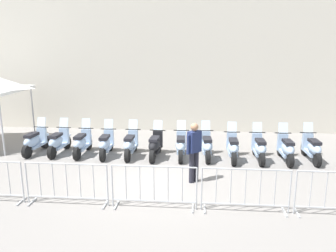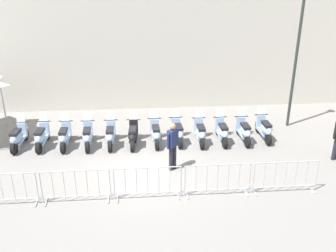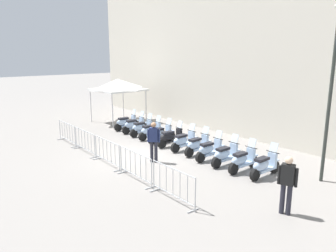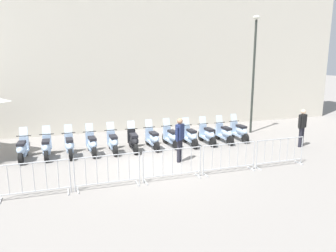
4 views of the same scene
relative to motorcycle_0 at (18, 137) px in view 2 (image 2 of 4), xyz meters
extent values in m
plane|color=gray|center=(4.73, -2.55, -0.45)|extent=(120.00, 120.00, 0.00)
cylinder|color=black|center=(0.10, 0.69, -0.21)|extent=(0.20, 0.49, 0.48)
cylinder|color=black|center=(-0.07, -0.53, -0.21)|extent=(0.20, 0.49, 0.48)
cube|color=#A8C1E0|center=(0.01, 0.08, -0.17)|extent=(0.40, 0.90, 0.10)
ellipsoid|color=#A8C1E0|center=(-0.03, -0.20, 0.07)|extent=(0.47, 0.88, 0.40)
cube|color=black|center=(-0.02, -0.17, 0.29)|extent=(0.36, 0.63, 0.10)
cube|color=#A8C1E0|center=(0.07, 0.51, 0.10)|extent=(0.36, 0.19, 0.60)
cylinder|color=black|center=(0.07, 0.51, 0.43)|extent=(0.56, 0.11, 0.04)
cube|color=silver|center=(0.08, 0.56, 0.61)|extent=(0.34, 0.18, 0.35)
cube|color=#A8C1E0|center=(0.10, 0.69, 0.06)|extent=(0.24, 0.34, 0.06)
cylinder|color=black|center=(0.96, 0.63, -0.21)|extent=(0.19, 0.49, 0.48)
cylinder|color=black|center=(0.83, -0.60, -0.21)|extent=(0.19, 0.49, 0.48)
cube|color=#A8C1E0|center=(0.90, 0.02, -0.17)|extent=(0.37, 0.89, 0.10)
ellipsoid|color=#A8C1E0|center=(0.87, -0.26, 0.07)|extent=(0.45, 0.87, 0.40)
cube|color=black|center=(0.87, -0.23, 0.29)|extent=(0.34, 0.63, 0.10)
cube|color=#A8C1E0|center=(0.94, 0.45, 0.10)|extent=(0.35, 0.18, 0.60)
cylinder|color=black|center=(0.94, 0.45, 0.43)|extent=(0.56, 0.10, 0.04)
cube|color=silver|center=(0.95, 0.50, 0.61)|extent=(0.33, 0.17, 0.35)
cube|color=#A8C1E0|center=(0.96, 0.63, 0.06)|extent=(0.23, 0.34, 0.06)
cylinder|color=black|center=(1.82, 0.52, -0.21)|extent=(0.17, 0.49, 0.48)
cylinder|color=black|center=(1.74, -0.71, -0.21)|extent=(0.17, 0.49, 0.48)
cube|color=#A8C1E0|center=(1.78, -0.09, -0.17)|extent=(0.34, 0.89, 0.10)
ellipsoid|color=#A8C1E0|center=(1.76, -0.37, 0.07)|extent=(0.42, 0.86, 0.40)
cube|color=black|center=(1.76, -0.34, 0.29)|extent=(0.32, 0.62, 0.10)
cube|color=#A8C1E0|center=(1.81, 0.34, 0.10)|extent=(0.35, 0.16, 0.60)
cylinder|color=black|center=(1.81, 0.34, 0.43)|extent=(0.56, 0.07, 0.04)
cube|color=silver|center=(1.81, 0.39, 0.61)|extent=(0.33, 0.16, 0.35)
cube|color=#A8C1E0|center=(1.82, 0.52, 0.06)|extent=(0.22, 0.33, 0.06)
cylinder|color=black|center=(2.68, 0.42, -0.21)|extent=(0.15, 0.48, 0.48)
cylinder|color=black|center=(2.65, -0.82, -0.21)|extent=(0.15, 0.48, 0.48)
cube|color=#A8C1E0|center=(2.67, -0.20, -0.17)|extent=(0.30, 0.87, 0.10)
ellipsoid|color=#A8C1E0|center=(2.66, -0.48, 0.07)|extent=(0.38, 0.85, 0.40)
cube|color=black|center=(2.66, -0.45, 0.29)|extent=(0.29, 0.61, 0.10)
cube|color=#A8C1E0|center=(2.68, 0.24, 0.10)|extent=(0.34, 0.15, 0.60)
cylinder|color=black|center=(2.68, 0.24, 0.43)|extent=(0.56, 0.05, 0.04)
cube|color=silver|center=(2.68, 0.28, 0.61)|extent=(0.32, 0.15, 0.35)
cube|color=#A8C1E0|center=(2.68, 0.42, 0.06)|extent=(0.21, 0.32, 0.06)
cylinder|color=black|center=(3.60, 0.36, -0.21)|extent=(0.17, 0.49, 0.48)
cylinder|color=black|center=(3.51, -0.88, -0.21)|extent=(0.17, 0.49, 0.48)
cube|color=#A8C1E0|center=(3.55, -0.26, -0.17)|extent=(0.34, 0.89, 0.10)
ellipsoid|color=#A8C1E0|center=(3.53, -0.54, 0.07)|extent=(0.42, 0.86, 0.40)
cube|color=black|center=(3.54, -0.51, 0.29)|extent=(0.32, 0.62, 0.10)
cube|color=#A8C1E0|center=(3.58, 0.17, 0.10)|extent=(0.35, 0.16, 0.60)
cylinder|color=black|center=(3.58, 0.17, 0.43)|extent=(0.56, 0.08, 0.04)
cube|color=silver|center=(3.59, 0.22, 0.61)|extent=(0.33, 0.16, 0.35)
cube|color=#A8C1E0|center=(3.60, 0.36, 0.06)|extent=(0.22, 0.33, 0.06)
cylinder|color=black|center=(4.52, 0.25, -0.21)|extent=(0.20, 0.49, 0.48)
cylinder|color=black|center=(4.36, -0.98, -0.21)|extent=(0.20, 0.49, 0.48)
cube|color=black|center=(4.44, -0.36, -0.17)|extent=(0.39, 0.90, 0.10)
ellipsoid|color=black|center=(4.40, -0.64, 0.07)|extent=(0.46, 0.88, 0.40)
cube|color=black|center=(4.41, -0.61, 0.29)|extent=(0.35, 0.63, 0.10)
cube|color=black|center=(4.49, 0.07, 0.10)|extent=(0.36, 0.18, 0.60)
cylinder|color=black|center=(4.49, 0.07, 0.43)|extent=(0.56, 0.11, 0.04)
cube|color=silver|center=(4.50, 0.12, 0.61)|extent=(0.34, 0.18, 0.35)
cube|color=black|center=(4.52, 0.25, 0.06)|extent=(0.24, 0.34, 0.06)
cylinder|color=black|center=(5.35, 0.26, -0.21)|extent=(0.16, 0.48, 0.48)
cylinder|color=black|center=(5.31, -0.98, -0.21)|extent=(0.16, 0.48, 0.48)
cube|color=#A8C1E0|center=(5.33, -0.36, -0.17)|extent=(0.31, 0.88, 0.10)
ellipsoid|color=#A8C1E0|center=(5.32, -0.64, 0.07)|extent=(0.39, 0.85, 0.40)
cube|color=black|center=(5.32, -0.61, 0.29)|extent=(0.30, 0.61, 0.10)
cube|color=#A8C1E0|center=(5.34, 0.07, 0.10)|extent=(0.34, 0.15, 0.60)
cylinder|color=black|center=(5.34, 0.07, 0.43)|extent=(0.56, 0.06, 0.04)
cube|color=silver|center=(5.35, 0.12, 0.61)|extent=(0.32, 0.15, 0.35)
cube|color=#A8C1E0|center=(5.35, 0.26, 0.06)|extent=(0.21, 0.33, 0.06)
cylinder|color=black|center=(6.22, 0.24, -0.21)|extent=(0.14, 0.48, 0.48)
cylinder|color=black|center=(6.22, -1.00, -0.21)|extent=(0.14, 0.48, 0.48)
cube|color=#A8C1E0|center=(6.22, -0.38, -0.17)|extent=(0.28, 0.87, 0.10)
ellipsoid|color=#A8C1E0|center=(6.22, -0.66, 0.07)|extent=(0.36, 0.84, 0.40)
cube|color=black|center=(6.22, -0.63, 0.29)|extent=(0.28, 0.60, 0.10)
cube|color=#A8C1E0|center=(6.22, 0.06, 0.10)|extent=(0.34, 0.14, 0.60)
cylinder|color=black|center=(6.22, 0.06, 0.43)|extent=(0.56, 0.04, 0.04)
cube|color=silver|center=(6.22, 0.11, 0.61)|extent=(0.32, 0.14, 0.35)
cube|color=#A8C1E0|center=(6.22, 0.24, 0.06)|extent=(0.20, 0.32, 0.06)
cylinder|color=black|center=(7.14, 0.05, -0.21)|extent=(0.18, 0.49, 0.48)
cylinder|color=black|center=(7.05, -1.19, -0.21)|extent=(0.18, 0.49, 0.48)
cube|color=#A8C1E0|center=(7.10, -0.57, -0.17)|extent=(0.35, 0.89, 0.10)
ellipsoid|color=#A8C1E0|center=(7.08, -0.85, 0.07)|extent=(0.42, 0.86, 0.40)
cube|color=black|center=(7.08, -0.82, 0.29)|extent=(0.32, 0.62, 0.10)
cube|color=#A8C1E0|center=(7.13, -0.14, 0.10)|extent=(0.35, 0.17, 0.60)
cylinder|color=black|center=(7.13, -0.14, 0.43)|extent=(0.56, 0.08, 0.04)
cube|color=silver|center=(7.13, -0.09, 0.61)|extent=(0.33, 0.16, 0.35)
cube|color=#A8C1E0|center=(7.14, 0.05, 0.06)|extent=(0.22, 0.33, 0.06)
cylinder|color=black|center=(8.02, 0.00, -0.21)|extent=(0.17, 0.49, 0.48)
cylinder|color=black|center=(7.95, -1.23, -0.21)|extent=(0.17, 0.49, 0.48)
cube|color=#A8C1E0|center=(7.99, -0.62, -0.17)|extent=(0.33, 0.88, 0.10)
ellipsoid|color=#A8C1E0|center=(7.97, -0.89, 0.07)|extent=(0.41, 0.86, 0.40)
cube|color=black|center=(7.97, -0.86, 0.29)|extent=(0.32, 0.62, 0.10)
cube|color=#A8C1E0|center=(8.01, -0.18, 0.10)|extent=(0.35, 0.16, 0.60)
cylinder|color=black|center=(8.01, -0.18, 0.43)|extent=(0.56, 0.07, 0.04)
cube|color=silver|center=(8.02, -0.13, 0.61)|extent=(0.33, 0.16, 0.35)
cube|color=#A8C1E0|center=(8.02, 0.00, 0.06)|extent=(0.22, 0.33, 0.06)
cylinder|color=black|center=(8.91, -0.07, -0.21)|extent=(0.17, 0.49, 0.48)
cylinder|color=black|center=(8.84, -1.31, -0.21)|extent=(0.17, 0.49, 0.48)
cube|color=#A8C1E0|center=(8.87, -0.69, -0.17)|extent=(0.33, 0.88, 0.10)
ellipsoid|color=#A8C1E0|center=(8.86, -0.97, 0.07)|extent=(0.41, 0.86, 0.40)
cube|color=black|center=(8.86, -0.94, 0.29)|extent=(0.31, 0.61, 0.10)
cube|color=#A8C1E0|center=(8.90, -0.26, 0.10)|extent=(0.35, 0.16, 0.60)
cylinder|color=black|center=(8.90, -0.26, 0.43)|extent=(0.56, 0.07, 0.04)
cube|color=silver|center=(8.90, -0.21, 0.61)|extent=(0.33, 0.16, 0.35)
cube|color=#A8C1E0|center=(8.91, -0.07, 0.06)|extent=(0.22, 0.33, 0.06)
cylinder|color=black|center=(9.80, 0.00, -0.21)|extent=(0.17, 0.49, 0.48)
cylinder|color=black|center=(9.73, -1.24, -0.21)|extent=(0.17, 0.49, 0.48)
cube|color=#A8C1E0|center=(9.77, -0.62, -0.17)|extent=(0.33, 0.88, 0.10)
ellipsoid|color=#A8C1E0|center=(9.75, -0.90, 0.07)|extent=(0.41, 0.86, 0.40)
cube|color=black|center=(9.75, -0.87, 0.29)|extent=(0.31, 0.61, 0.10)
cube|color=#A8C1E0|center=(9.79, -0.19, 0.10)|extent=(0.35, 0.16, 0.60)
cylinder|color=black|center=(9.79, -0.19, 0.43)|extent=(0.56, 0.07, 0.04)
cube|color=silver|center=(9.79, -0.14, 0.61)|extent=(0.33, 0.16, 0.35)
cube|color=#A8C1E0|center=(9.80, 0.00, 0.06)|extent=(0.22, 0.33, 0.06)
cube|color=#B2B5B7|center=(1.28, -4.00, -0.43)|extent=(0.07, 0.44, 0.04)
cylinder|color=#B2B5B7|center=(1.36, -4.01, 0.07)|extent=(0.04, 0.04, 1.05)
cylinder|color=#B2B5B7|center=(0.35, -3.94, -0.27)|extent=(2.01, 0.18, 0.04)
cylinder|color=#B2B5B7|center=(0.35, -3.94, 0.16)|extent=(0.02, 0.02, 0.87)
cylinder|color=#B2B5B7|center=(0.69, -3.96, 0.16)|extent=(0.02, 0.02, 0.87)
cylinder|color=#B2B5B7|center=(1.02, -3.98, 0.16)|extent=(0.02, 0.02, 0.87)
cube|color=#B2B5B7|center=(1.56, -4.02, -0.43)|extent=(0.07, 0.44, 0.04)
cube|color=#B2B5B7|center=(3.41, -4.15, -0.43)|extent=(0.07, 0.44, 0.04)
cylinder|color=#B2B5B7|center=(1.48, -4.01, 0.07)|extent=(0.04, 0.04, 1.05)
cylinder|color=#B2B5B7|center=(3.49, -4.15, 0.07)|extent=(0.04, 0.04, 1.05)
cylinder|color=#B2B5B7|center=(2.48, -4.08, 0.60)|extent=(2.01, 0.18, 0.04)
cylinder|color=#B2B5B7|center=(2.48, -4.08, -0.27)|extent=(2.01, 0.18, 0.04)
cylinder|color=#B2B5B7|center=(1.81, -4.04, 0.16)|extent=(0.02, 0.02, 0.87)
cylinder|color=#B2B5B7|center=(2.15, -4.06, 0.16)|extent=(0.02, 0.02, 0.87)
cylinder|color=#B2B5B7|center=(2.48, -4.08, 0.16)|extent=(0.02, 0.02, 0.87)
cylinder|color=#B2B5B7|center=(2.82, -4.11, 0.16)|extent=(0.02, 0.02, 0.87)
cylinder|color=#B2B5B7|center=(3.15, -4.13, 0.16)|extent=(0.02, 0.02, 0.87)
cube|color=#B2B5B7|center=(3.69, -4.17, -0.43)|extent=(0.07, 0.44, 0.04)
cube|color=#B2B5B7|center=(5.54, -4.30, -0.43)|extent=(0.07, 0.44, 0.04)
cylinder|color=#B2B5B7|center=(3.61, -4.16, 0.07)|extent=(0.04, 0.04, 1.05)
cylinder|color=#B2B5B7|center=(5.62, -4.30, 0.07)|extent=(0.04, 0.04, 1.05)
cylinder|color=#B2B5B7|center=(4.61, -4.23, 0.60)|extent=(2.01, 0.18, 0.04)
cylinder|color=#B2B5B7|center=(4.61, -4.23, -0.27)|extent=(2.01, 0.18, 0.04)
cylinder|color=#B2B5B7|center=(3.94, -4.19, 0.16)|extent=(0.02, 0.02, 0.87)
cylinder|color=#B2B5B7|center=(4.28, -4.21, 0.16)|extent=(0.02, 0.02, 0.87)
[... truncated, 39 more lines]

